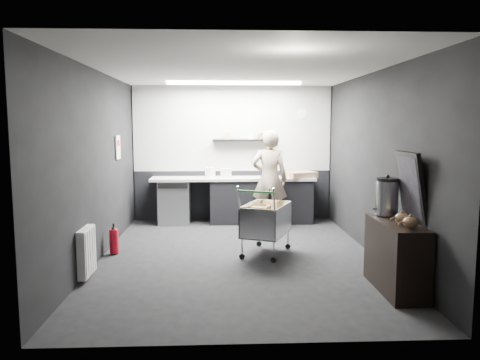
{
  "coord_description": "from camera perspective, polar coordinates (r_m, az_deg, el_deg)",
  "views": [
    {
      "loc": [
        -0.28,
        -6.68,
        1.93
      ],
      "look_at": [
        0.04,
        0.4,
        1.09
      ],
      "focal_mm": 35.0,
      "sensor_mm": 36.0,
      "label": 1
    }
  ],
  "objects": [
    {
      "name": "floor",
      "position": [
        6.96,
        -0.22,
        -9.33
      ],
      "size": [
        5.5,
        5.5,
        0.0
      ],
      "primitive_type": "plane",
      "color": "black",
      "rests_on": "ground"
    },
    {
      "name": "ceiling",
      "position": [
        6.73,
        -0.23,
        13.33
      ],
      "size": [
        5.5,
        5.5,
        0.0
      ],
      "primitive_type": "plane",
      "rotation": [
        3.14,
        0.0,
        0.0
      ],
      "color": "silver",
      "rests_on": "wall_back"
    },
    {
      "name": "wall_back",
      "position": [
        9.45,
        -0.92,
        3.25
      ],
      "size": [
        5.5,
        0.0,
        5.5
      ],
      "primitive_type": "plane",
      "rotation": [
        1.57,
        0.0,
        0.0
      ],
      "color": "black",
      "rests_on": "floor"
    },
    {
      "name": "wall_front",
      "position": [
        3.98,
        1.43,
        -1.64
      ],
      "size": [
        5.5,
        0.0,
        5.5
      ],
      "primitive_type": "plane",
      "rotation": [
        -1.57,
        0.0,
        0.0
      ],
      "color": "black",
      "rests_on": "floor"
    },
    {
      "name": "wall_left",
      "position": [
        6.92,
        -17.0,
        1.66
      ],
      "size": [
        0.0,
        5.5,
        5.5
      ],
      "primitive_type": "plane",
      "rotation": [
        1.57,
        0.0,
        1.57
      ],
      "color": "black",
      "rests_on": "floor"
    },
    {
      "name": "wall_right",
      "position": [
        7.08,
        16.17,
        1.8
      ],
      "size": [
        0.0,
        5.5,
        5.5
      ],
      "primitive_type": "plane",
      "rotation": [
        1.57,
        0.0,
        -1.57
      ],
      "color": "black",
      "rests_on": "floor"
    },
    {
      "name": "kitchen_wall_panel",
      "position": [
        9.42,
        -0.92,
        6.28
      ],
      "size": [
        3.95,
        0.02,
        1.7
      ],
      "primitive_type": "cube",
      "color": "#AEAFAA",
      "rests_on": "wall_back"
    },
    {
      "name": "dado_panel",
      "position": [
        9.52,
        -0.9,
        -1.86
      ],
      "size": [
        3.95,
        0.02,
        1.0
      ],
      "primitive_type": "cube",
      "color": "black",
      "rests_on": "wall_back"
    },
    {
      "name": "floating_shelf",
      "position": [
        9.32,
        0.34,
        4.87
      ],
      "size": [
        1.2,
        0.22,
        0.04
      ],
      "primitive_type": "cube",
      "color": "black",
      "rests_on": "wall_back"
    },
    {
      "name": "wall_clock",
      "position": [
        9.55,
        7.59,
        8.03
      ],
      "size": [
        0.2,
        0.03,
        0.2
      ],
      "primitive_type": "cylinder",
      "rotation": [
        1.57,
        0.0,
        0.0
      ],
      "color": "silver",
      "rests_on": "wall_back"
    },
    {
      "name": "poster",
      "position": [
        8.17,
        -14.66,
        3.88
      ],
      "size": [
        0.02,
        0.3,
        0.4
      ],
      "primitive_type": "cube",
      "color": "silver",
      "rests_on": "wall_left"
    },
    {
      "name": "poster_red_band",
      "position": [
        8.17,
        -14.64,
        4.37
      ],
      "size": [
        0.02,
        0.22,
        0.1
      ],
      "primitive_type": "cube",
      "color": "red",
      "rests_on": "poster"
    },
    {
      "name": "radiator",
      "position": [
        6.22,
        -18.2,
        -8.3
      ],
      "size": [
        0.1,
        0.5,
        0.6
      ],
      "primitive_type": "cube",
      "color": "silver",
      "rests_on": "wall_left"
    },
    {
      "name": "ceiling_strip",
      "position": [
        8.57,
        -0.75,
        11.72
      ],
      "size": [
        2.4,
        0.2,
        0.04
      ],
      "primitive_type": "cube",
      "color": "white",
      "rests_on": "ceiling"
    },
    {
      "name": "prep_counter",
      "position": [
        9.23,
        -0.0,
        -2.41
      ],
      "size": [
        3.2,
        0.61,
        0.9
      ],
      "color": "black",
      "rests_on": "floor"
    },
    {
      "name": "person",
      "position": [
        8.76,
        3.62,
        0.11
      ],
      "size": [
        0.72,
        0.53,
        1.83
      ],
      "primitive_type": "imported",
      "rotation": [
        0.0,
        0.0,
        3.0
      ],
      "color": "#C3B79A",
      "rests_on": "floor"
    },
    {
      "name": "shopping_cart",
      "position": [
        7.0,
        3.16,
        -5.14
      ],
      "size": [
        0.89,
        1.14,
        1.03
      ],
      "color": "silver",
      "rests_on": "floor"
    },
    {
      "name": "sideboard",
      "position": [
        5.8,
        18.53,
        -7.66
      ],
      "size": [
        0.46,
        1.09,
        1.63
      ],
      "color": "black",
      "rests_on": "floor"
    },
    {
      "name": "fire_extinguisher",
      "position": [
        7.28,
        -15.11,
        -7.08
      ],
      "size": [
        0.13,
        0.13,
        0.44
      ],
      "color": "#B10B1B",
      "rests_on": "floor"
    },
    {
      "name": "cardboard_box",
      "position": [
        9.24,
        7.35,
        0.67
      ],
      "size": [
        0.68,
        0.61,
        0.11
      ],
      "primitive_type": "cube",
      "rotation": [
        0.0,
        0.0,
        0.38
      ],
      "color": "#A67E58",
      "rests_on": "prep_counter"
    },
    {
      "name": "pink_tub",
      "position": [
        9.15,
        -3.65,
        0.92
      ],
      "size": [
        0.2,
        0.2,
        0.2
      ],
      "primitive_type": "cylinder",
      "color": "white",
      "rests_on": "prep_counter"
    },
    {
      "name": "white_container",
      "position": [
        9.1,
        -1.72,
        0.85
      ],
      "size": [
        0.21,
        0.17,
        0.18
      ],
      "primitive_type": "cube",
      "rotation": [
        0.0,
        0.0,
        -0.05
      ],
      "color": "silver",
      "rests_on": "prep_counter"
    }
  ]
}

